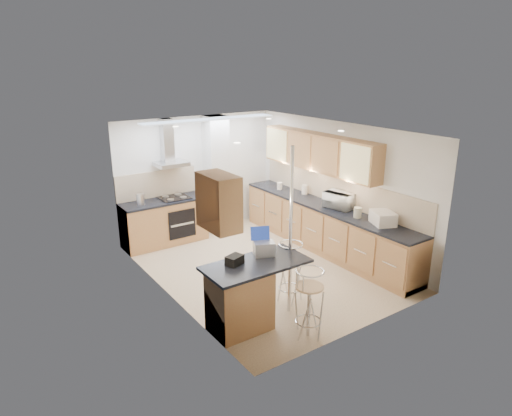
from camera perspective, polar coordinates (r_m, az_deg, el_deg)
ground at (r=8.34m, az=0.74°, el=-7.47°), size 4.80×4.80×0.00m
room_shell at (r=8.28m, az=1.12°, el=3.70°), size 3.64×4.84×2.51m
right_counter at (r=9.05m, az=8.54°, el=-2.43°), size 0.63×4.40×0.92m
back_counter at (r=9.45m, az=-11.39°, el=-1.69°), size 1.70×0.63×0.92m
peninsula at (r=6.49m, az=0.01°, el=-10.63°), size 1.47×0.72×0.94m
microwave at (r=8.74m, az=10.42°, el=0.97°), size 0.48×0.62×0.31m
laptop at (r=6.50m, az=1.01°, el=-5.06°), size 0.35×0.31×0.20m
bag at (r=6.23m, az=-2.69°, el=-6.51°), size 0.27×0.23×0.13m
bar_stool_near at (r=6.26m, az=6.63°, el=-11.74°), size 0.49×0.49×0.98m
bar_stool_end at (r=7.08m, az=4.31°, el=-8.02°), size 0.56×0.56×0.97m
jar_a at (r=9.57m, az=6.10°, el=2.31°), size 0.13×0.13×0.19m
jar_b at (r=9.88m, az=2.97°, el=2.77°), size 0.14×0.14×0.16m
jar_c at (r=8.28m, az=12.58°, el=-0.56°), size 0.16×0.16×0.19m
jar_d at (r=8.72m, az=10.69°, el=0.33°), size 0.13×0.13×0.13m
bread_bin at (r=8.05m, az=15.60°, el=-1.21°), size 0.48×0.52×0.22m
kettle at (r=9.07m, az=-14.25°, el=1.07°), size 0.16×0.16×0.23m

